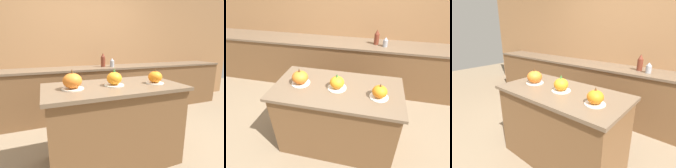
# 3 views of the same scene
# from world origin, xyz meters

# --- Properties ---
(ground_plane) EXTENTS (12.00, 12.00, 0.00)m
(ground_plane) POSITION_xyz_m (0.00, 0.00, 0.00)
(ground_plane) COLOR #847056
(wall_back) EXTENTS (8.00, 0.06, 2.50)m
(wall_back) POSITION_xyz_m (0.00, 1.76, 1.25)
(wall_back) COLOR #9E7047
(wall_back) RESTS_ON ground_plane
(kitchen_island) EXTENTS (1.45, 0.75, 0.89)m
(kitchen_island) POSITION_xyz_m (0.00, 0.00, 0.45)
(kitchen_island) COLOR brown
(kitchen_island) RESTS_ON ground_plane
(back_counter) EXTENTS (6.00, 0.60, 0.90)m
(back_counter) POSITION_xyz_m (0.00, 1.43, 0.45)
(back_counter) COLOR brown
(back_counter) RESTS_ON ground_plane
(pumpkin_cake_left) EXTENTS (0.21, 0.21, 0.20)m
(pumpkin_cake_left) POSITION_xyz_m (-0.43, -0.01, 0.96)
(pumpkin_cake_left) COLOR silver
(pumpkin_cake_left) RESTS_ON kitchen_island
(pumpkin_cake_center) EXTENTS (0.21, 0.21, 0.18)m
(pumpkin_cake_center) POSITION_xyz_m (-0.00, -0.01, 0.96)
(pumpkin_cake_center) COLOR silver
(pumpkin_cake_center) RESTS_ON kitchen_island
(pumpkin_cake_right) EXTENTS (0.19, 0.19, 0.16)m
(pumpkin_cake_right) POSITION_xyz_m (0.46, -0.08, 0.95)
(pumpkin_cake_right) COLOR silver
(pumpkin_cake_right) RESTS_ON kitchen_island
(bottle_tall) EXTENTS (0.08, 0.08, 0.26)m
(bottle_tall) POSITION_xyz_m (0.36, 1.43, 1.03)
(bottle_tall) COLOR maroon
(bottle_tall) RESTS_ON back_counter
(bottle_short) EXTENTS (0.08, 0.08, 0.16)m
(bottle_short) POSITION_xyz_m (0.52, 1.36, 0.98)
(bottle_short) COLOR #99999E
(bottle_short) RESTS_ON back_counter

